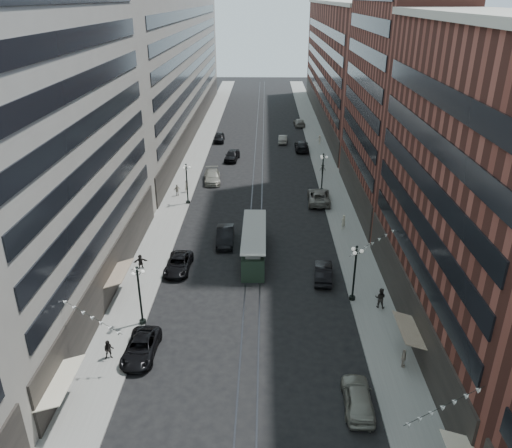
# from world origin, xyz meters

# --- Properties ---
(ground) EXTENTS (220.00, 220.00, 0.00)m
(ground) POSITION_xyz_m (0.00, 60.00, 0.00)
(ground) COLOR black
(ground) RESTS_ON ground
(sidewalk_west) EXTENTS (4.00, 180.00, 0.15)m
(sidewalk_west) POSITION_xyz_m (-11.00, 70.00, 0.07)
(sidewalk_west) COLOR gray
(sidewalk_west) RESTS_ON ground
(sidewalk_east) EXTENTS (4.00, 180.00, 0.15)m
(sidewalk_east) POSITION_xyz_m (11.00, 70.00, 0.07)
(sidewalk_east) COLOR gray
(sidewalk_east) RESTS_ON ground
(rail_west) EXTENTS (0.12, 180.00, 0.02)m
(rail_west) POSITION_xyz_m (-0.70, 70.00, 0.01)
(rail_west) COLOR #2D2D33
(rail_west) RESTS_ON ground
(rail_east) EXTENTS (0.12, 180.00, 0.02)m
(rail_east) POSITION_xyz_m (0.70, 70.00, 0.01)
(rail_east) COLOR #2D2D33
(rail_east) RESTS_ON ground
(building_west_mid) EXTENTS (8.00, 36.00, 28.00)m
(building_west_mid) POSITION_xyz_m (-17.00, 33.00, 14.00)
(building_west_mid) COLOR gray
(building_west_mid) RESTS_ON ground
(building_west_far) EXTENTS (8.00, 90.00, 26.00)m
(building_west_far) POSITION_xyz_m (-17.00, 96.00, 13.00)
(building_west_far) COLOR gray
(building_west_far) RESTS_ON ground
(building_east_mid) EXTENTS (8.00, 30.00, 24.00)m
(building_east_mid) POSITION_xyz_m (17.00, 28.00, 12.00)
(building_east_mid) COLOR brown
(building_east_mid) RESTS_ON ground
(building_east_tower) EXTENTS (8.00, 26.00, 42.00)m
(building_east_tower) POSITION_xyz_m (17.00, 56.00, 21.00)
(building_east_tower) COLOR brown
(building_east_tower) RESTS_ON ground
(building_east_far) EXTENTS (8.00, 72.00, 24.00)m
(building_east_far) POSITION_xyz_m (17.00, 105.00, 12.00)
(building_east_far) COLOR brown
(building_east_far) RESTS_ON ground
(lamppost_sw_far) EXTENTS (1.03, 1.14, 5.52)m
(lamppost_sw_far) POSITION_xyz_m (-9.20, 28.00, 3.10)
(lamppost_sw_far) COLOR black
(lamppost_sw_far) RESTS_ON sidewalk_west
(lamppost_sw_mid) EXTENTS (1.03, 1.14, 5.52)m
(lamppost_sw_mid) POSITION_xyz_m (-9.20, 55.00, 3.10)
(lamppost_sw_mid) COLOR black
(lamppost_sw_mid) RESTS_ON sidewalk_west
(lamppost_se_far) EXTENTS (1.03, 1.14, 5.52)m
(lamppost_se_far) POSITION_xyz_m (9.20, 32.00, 3.10)
(lamppost_se_far) COLOR black
(lamppost_se_far) RESTS_ON sidewalk_east
(lamppost_se_mid) EXTENTS (1.03, 1.14, 5.52)m
(lamppost_se_mid) POSITION_xyz_m (9.20, 60.00, 3.10)
(lamppost_se_mid) COLOR black
(lamppost_se_mid) RESTS_ON sidewalk_east
(streetcar) EXTENTS (2.47, 11.16, 3.09)m
(streetcar) POSITION_xyz_m (0.00, 40.40, 1.43)
(streetcar) COLOR #213425
(streetcar) RESTS_ON ground
(car_2) EXTENTS (2.48, 5.19, 1.43)m
(car_2) POSITION_xyz_m (-8.40, 24.02, 0.71)
(car_2) COLOR black
(car_2) RESTS_ON ground
(car_4) EXTENTS (2.11, 4.90, 1.65)m
(car_4) POSITION_xyz_m (7.51, 18.94, 0.82)
(car_4) COLOR gray
(car_4) RESTS_ON ground
(pedestrian_2) EXTENTS (0.87, 0.62, 1.61)m
(pedestrian_2) POSITION_xyz_m (-10.70, 23.44, 0.95)
(pedestrian_2) COLOR black
(pedestrian_2) RESTS_ON sidewalk_west
(pedestrian_4) EXTENTS (0.61, 0.97, 1.54)m
(pedestrian_4) POSITION_xyz_m (11.56, 22.93, 0.92)
(pedestrian_4) COLOR #BCAD9C
(pedestrian_4) RESTS_ON sidewalk_east
(car_7) EXTENTS (2.54, 5.27, 1.45)m
(car_7) POSITION_xyz_m (-7.62, 37.28, 0.72)
(car_7) COLOR black
(car_7) RESTS_ON ground
(car_8) EXTENTS (2.97, 5.96, 1.66)m
(car_8) POSITION_xyz_m (-6.80, 63.88, 0.83)
(car_8) COLOR gray
(car_8) RESTS_ON ground
(car_9) EXTENTS (2.02, 4.88, 1.65)m
(car_9) POSITION_xyz_m (-7.73, 86.53, 0.83)
(car_9) COLOR black
(car_9) RESTS_ON ground
(car_10) EXTENTS (2.12, 4.90, 1.57)m
(car_10) POSITION_xyz_m (6.91, 35.79, 0.78)
(car_10) COLOR black
(car_10) RESTS_ON ground
(car_11) EXTENTS (3.22, 6.43, 1.75)m
(car_11) POSITION_xyz_m (8.40, 55.92, 0.87)
(car_11) COLOR slate
(car_11) RESTS_ON ground
(car_12) EXTENTS (2.47, 5.95, 1.72)m
(car_12) POSITION_xyz_m (7.69, 80.88, 0.86)
(car_12) COLOR black
(car_12) RESTS_ON ground
(car_13) EXTENTS (2.76, 5.40, 1.76)m
(car_13) POSITION_xyz_m (-4.50, 74.68, 0.88)
(car_13) COLOR black
(car_13) RESTS_ON ground
(car_14) EXTENTS (1.89, 4.67, 1.51)m
(car_14) POSITION_xyz_m (4.46, 86.04, 0.75)
(car_14) COLOR gray
(car_14) RESTS_ON ground
(pedestrian_5) EXTENTS (1.45, 0.81, 1.51)m
(pedestrian_5) POSITION_xyz_m (-11.51, 37.41, 0.90)
(pedestrian_5) COLOR black
(pedestrian_5) RESTS_ON sidewalk_west
(pedestrian_6) EXTENTS (1.06, 0.79, 1.65)m
(pedestrian_6) POSITION_xyz_m (-11.06, 57.71, 0.97)
(pedestrian_6) COLOR gray
(pedestrian_6) RESTS_ON sidewalk_west
(pedestrian_7) EXTENTS (1.06, 0.80, 1.94)m
(pedestrian_7) POSITION_xyz_m (11.43, 30.78, 1.12)
(pedestrian_7) COLOR black
(pedestrian_7) RESTS_ON sidewalk_east
(pedestrian_8) EXTENTS (0.77, 0.72, 1.77)m
(pedestrian_8) POSITION_xyz_m (10.48, 47.29, 1.04)
(pedestrian_8) COLOR beige
(pedestrian_8) RESTS_ON sidewalk_east
(pedestrian_9) EXTENTS (1.02, 0.55, 1.49)m
(pedestrian_9) POSITION_xyz_m (10.11, 67.54, 0.90)
(pedestrian_9) COLOR black
(pedestrian_9) RESTS_ON sidewalk_east
(car_extra_0) EXTENTS (2.07, 5.40, 1.75)m
(car_extra_0) POSITION_xyz_m (-3.34, 43.51, 0.88)
(car_extra_0) COLOR black
(car_extra_0) RESTS_ON ground
(car_extra_1) EXTENTS (2.43, 5.39, 1.53)m
(car_extra_1) POSITION_xyz_m (8.40, 99.56, 0.77)
(car_extra_1) COLOR slate
(car_extra_1) RESTS_ON ground
(pedestrian_extra_0) EXTENTS (0.69, 0.77, 1.77)m
(pedestrian_extra_0) POSITION_xyz_m (-9.95, 59.10, 1.03)
(pedestrian_extra_0) COLOR #BDB19D
(pedestrian_extra_0) RESTS_ON sidewalk_west
(pedestrian_extra_1) EXTENTS (1.19, 0.80, 1.71)m
(pedestrian_extra_1) POSITION_xyz_m (11.30, 84.58, 1.00)
(pedestrian_extra_1) COLOR #C0B59F
(pedestrian_extra_1) RESTS_ON sidewalk_east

